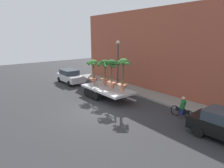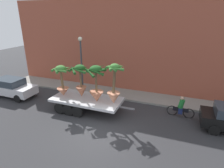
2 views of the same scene
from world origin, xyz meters
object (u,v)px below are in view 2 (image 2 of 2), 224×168
(potted_palm_middle, at_px, (62,80))
(cyclist, at_px, (181,108))
(street_lamp, at_px, (81,58))
(potted_palm_rear, at_px, (114,87))
(trailing_car, at_px, (12,87))
(flatbed_trailer, at_px, (84,101))
(potted_palm_front, at_px, (80,81))
(potted_palm_extra, at_px, (96,85))

(potted_palm_middle, height_order, cyclist, potted_palm_middle)
(cyclist, distance_m, street_lamp, 8.90)
(potted_palm_rear, height_order, trailing_car, potted_palm_rear)
(flatbed_trailer, height_order, trailing_car, trailing_car)
(potted_palm_middle, xyz_separation_m, street_lamp, (-0.03, 3.00, 1.06))
(flatbed_trailer, distance_m, trailing_car, 7.04)
(potted_palm_front, distance_m, street_lamp, 3.25)
(potted_palm_extra, bearing_deg, trailing_car, 178.24)
(potted_palm_rear, distance_m, potted_palm_middle, 4.05)
(flatbed_trailer, relative_size, cyclist, 3.32)
(flatbed_trailer, height_order, potted_palm_middle, potted_palm_middle)
(potted_palm_middle, xyz_separation_m, potted_palm_front, (1.40, 0.26, 0.06))
(potted_palm_rear, bearing_deg, potted_palm_middle, -179.17)
(cyclist, distance_m, trailing_car, 13.83)
(flatbed_trailer, xyz_separation_m, street_lamp, (-1.70, 2.89, 2.48))
(potted_palm_middle, bearing_deg, street_lamp, 90.64)
(potted_palm_rear, bearing_deg, trailing_car, 179.37)
(street_lamp, bearing_deg, trailing_car, -151.95)
(potted_palm_middle, bearing_deg, potted_palm_rear, 0.83)
(potted_palm_extra, bearing_deg, potted_palm_rear, 6.90)
(potted_palm_front, xyz_separation_m, potted_palm_extra, (1.43, -0.35, -0.00))
(potted_palm_extra, height_order, street_lamp, street_lamp)
(potted_palm_front, xyz_separation_m, cyclist, (6.98, 1.37, -1.57))
(street_lamp, bearing_deg, potted_palm_rear, -35.82)
(flatbed_trailer, height_order, cyclist, cyclist)
(flatbed_trailer, relative_size, potted_palm_front, 2.51)
(potted_palm_rear, height_order, potted_palm_extra, potted_palm_rear)
(street_lamp, bearing_deg, potted_palm_extra, -47.29)
(potted_palm_middle, xyz_separation_m, potted_palm_extra, (2.82, -0.09, 0.06))
(potted_palm_extra, distance_m, street_lamp, 4.33)
(cyclist, bearing_deg, potted_palm_extra, -162.79)
(potted_palm_middle, height_order, potted_palm_front, potted_palm_front)
(potted_palm_extra, xyz_separation_m, street_lamp, (-2.86, 3.09, 1.00))
(potted_palm_front, bearing_deg, potted_palm_extra, -13.77)
(flatbed_trailer, xyz_separation_m, potted_palm_middle, (-1.67, -0.12, 1.42))
(potted_palm_rear, relative_size, potted_palm_extra, 1.08)
(cyclist, relative_size, trailing_car, 0.45)
(potted_palm_front, distance_m, trailing_car, 6.91)
(flatbed_trailer, xyz_separation_m, potted_palm_extra, (1.15, -0.21, 1.48))
(flatbed_trailer, height_order, potted_palm_rear, potted_palm_rear)
(flatbed_trailer, height_order, street_lamp, street_lamp)
(potted_palm_rear, relative_size, potted_palm_middle, 1.21)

